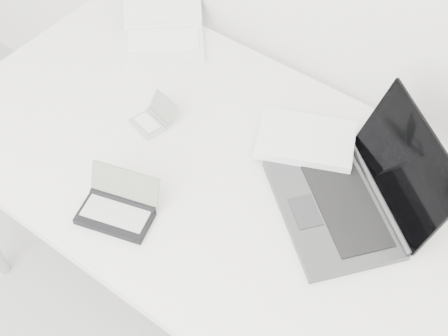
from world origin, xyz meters
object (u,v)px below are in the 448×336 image
Objects in this scene: desk at (244,191)px; palmtop_charcoal at (118,208)px; netbook_open_white at (163,33)px; laptop_large at (338,178)px.

palmtop_charcoal reaches higher than desk.
desk is 8.13× the size of palmtop_charcoal.
laptop_large is at bearing -54.84° from netbook_open_white.
laptop_large is 0.71m from netbook_open_white.
laptop_large is 0.51m from palmtop_charcoal.
palmtop_charcoal is (0.32, -0.54, -0.00)m from netbook_open_white.
laptop_large is 2.76× the size of palmtop_charcoal.
desk is at bearing -70.53° from netbook_open_white.
desk is 2.94× the size of laptop_large.
laptop_large is (0.19, 0.11, 0.08)m from desk.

